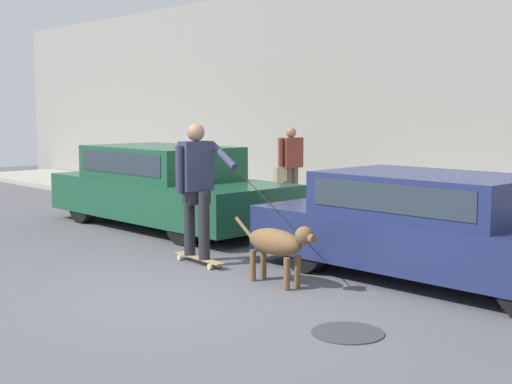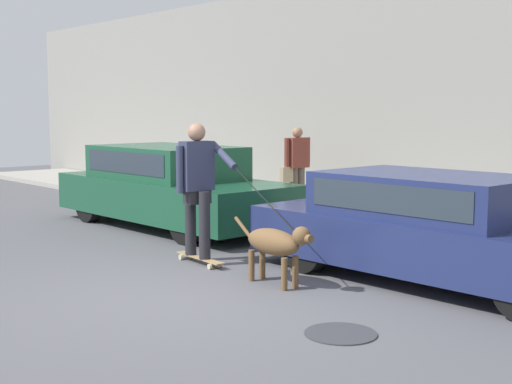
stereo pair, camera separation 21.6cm
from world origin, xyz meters
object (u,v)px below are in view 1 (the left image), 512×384
(skateboarder, at_px, (197,184))
(pedestrian_with_bag, at_px, (290,164))
(parked_car_0, at_px, (166,188))
(dog, at_px, (278,243))
(parked_car_1, at_px, (436,229))

(skateboarder, distance_m, pedestrian_with_bag, 4.59)
(skateboarder, bearing_deg, pedestrian_with_bag, 124.60)
(parked_car_0, relative_size, skateboarder, 1.95)
(dog, relative_size, pedestrian_with_bag, 0.86)
(parked_car_0, bearing_deg, parked_car_1, -0.87)
(skateboarder, bearing_deg, parked_car_1, 33.65)
(parked_car_1, relative_size, dog, 3.46)
(parked_car_0, distance_m, pedestrian_with_bag, 2.61)
(parked_car_0, xyz_separation_m, dog, (4.11, -1.45, -0.19))
(parked_car_0, xyz_separation_m, pedestrian_with_bag, (0.35, 2.58, 0.28))
(parked_car_0, relative_size, pedestrian_with_bag, 3.03)
(parked_car_1, distance_m, pedestrian_with_bag, 5.49)
(parked_car_0, xyz_separation_m, parked_car_1, (5.19, -0.00, -0.06))
(skateboarder, bearing_deg, dog, 3.31)
(dog, bearing_deg, skateboarder, -179.22)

